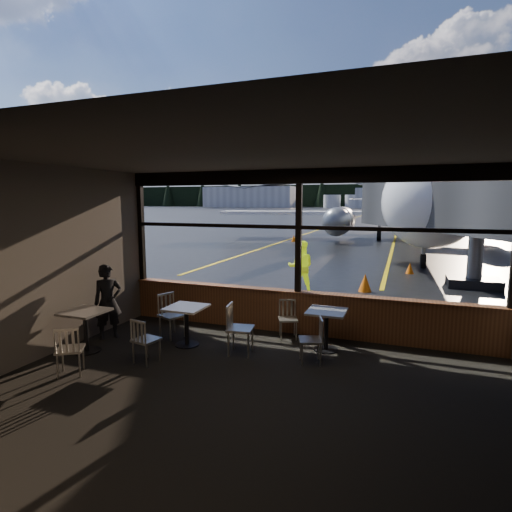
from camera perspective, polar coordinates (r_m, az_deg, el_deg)
The scene contains 32 objects.
ground_plane at distance 128.21m, azimuth 19.47°, elevation 6.06°, with size 520.00×520.00×0.00m, color black.
carpet_floor at distance 6.23m, azimuth -1.38°, elevation -19.16°, with size 8.00×6.00×0.01m, color black.
ceiling at distance 5.60m, azimuth -1.50°, elevation 14.61°, with size 8.00×6.00×0.04m, color #38332D.
wall_left at distance 8.03m, azimuth -29.00°, elevation -0.96°, with size 0.04×6.00×3.50m, color #4E463E.
wall_back at distance 3.18m, azimuth -22.43°, elevation -12.77°, with size 8.00×0.04×3.50m, color #4E463E.
window_sill at distance 8.75m, azimuth 5.95°, elevation -8.08°, with size 8.00×0.28×0.90m, color brown.
window_header at distance 8.43m, azimuth 6.23°, elevation 11.24°, with size 8.00×0.18×0.30m, color black.
mullion_left at distance 10.16m, azimuth -16.09°, elevation 3.89°, with size 0.12×0.12×2.60m, color black.
mullion_centre at distance 8.44m, azimuth 6.12°, elevation 3.43°, with size 0.12×0.12×2.60m, color black.
window_transom at distance 8.43m, azimuth 6.13°, elevation 4.10°, with size 8.00×0.10×0.08m, color black.
airliner at distance 29.98m, azimuth 21.74°, elevation 11.78°, with size 28.41×34.09×10.42m, color white, non-canonical shape.
jet_bridge at distance 13.75m, azimuth 26.86°, elevation 5.90°, with size 9.69×11.85×5.17m, color #2E2F31, non-canonical shape.
cafe_table_near at distance 7.86m, azimuth 10.00°, elevation -10.44°, with size 0.72×0.72×0.79m, color #9B968E, non-canonical shape.
cafe_table_mid at distance 8.11m, azimuth -9.88°, elevation -9.83°, with size 0.72×0.72×0.79m, color #A39D95, non-canonical shape.
cafe_table_left at distance 8.30m, azimuth -23.13°, elevation -9.89°, with size 0.73×0.73×0.81m, color gray, non-canonical shape.
chair_near_e at distance 7.22m, azimuth 7.81°, elevation -11.88°, with size 0.45×0.45×0.83m, color #B2ADA1, non-canonical shape.
chair_near_w at distance 7.54m, azimuth -2.22°, elevation -10.41°, with size 0.53×0.53×0.96m, color #BAB5A8, non-canonical shape.
chair_near_n at distance 8.42m, azimuth 4.60°, elevation -9.05°, with size 0.44×0.44×0.80m, color beige, non-canonical shape.
chair_mid_s at distance 7.42m, azimuth -15.40°, elevation -11.53°, with size 0.45×0.45×0.83m, color #A9A599, non-canonical shape.
chair_mid_w at distance 8.60m, azimuth -11.90°, elevation -8.37°, with size 0.51×0.51×0.93m, color #AFAB9E, non-canonical shape.
chair_left_s at distance 7.37m, azimuth -25.02°, elevation -12.05°, with size 0.46×0.46×0.85m, color #AAA499, non-canonical shape.
passenger at distance 8.85m, azimuth -20.39°, elevation -6.15°, with size 0.57×0.37×1.56m, color black.
ground_crew at distance 12.44m, azimuth 6.42°, elevation -1.58°, with size 0.80×0.62×1.64m, color #BFF219.
cone_nose at distance 16.94m, azimuth 21.12°, elevation -1.63°, with size 0.32×0.32×0.44m, color red.
cone_wing at distance 28.63m, azimuth 5.42°, elevation 2.54°, with size 0.34×0.34×0.48m, color #DA5306.
hangar_left at distance 201.51m, azimuth -0.68°, elevation 8.53°, with size 45.00×18.00×11.00m, color silver, non-canonical shape.
hangar_mid at distance 193.19m, azimuth 19.87°, elevation 7.96°, with size 38.00×15.00×10.00m, color silver, non-canonical shape.
fuel_tank_a at distance 192.85m, azimuth 10.81°, elevation 7.68°, with size 8.00×8.00×6.00m, color silver.
fuel_tank_b at distance 191.44m, azimuth 13.79°, elevation 7.60°, with size 8.00×8.00×6.00m, color silver.
fuel_tank_c at distance 190.54m, azimuth 16.80°, elevation 7.49°, with size 8.00×8.00×6.00m, color silver.
treeline at distance 218.20m, azimuth 19.95°, elevation 8.14°, with size 360.00×3.00×12.00m, color black.
cone_extra at distance 13.14m, azimuth 15.31°, elevation -3.69°, with size 0.41×0.41×0.57m, color #EB6207.
Camera 1 is at (2.06, -8.16, 2.83)m, focal length 28.00 mm.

